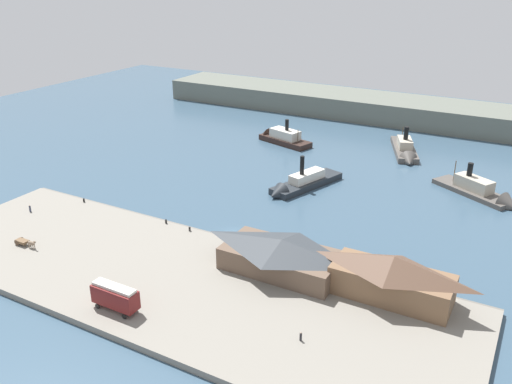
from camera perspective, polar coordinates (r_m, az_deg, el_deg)
name	(u,v)px	position (r m, az deg, el deg)	size (l,w,h in m)	color
ground_plane	(232,234)	(117.10, -2.57, -4.43)	(320.00, 320.00, 0.00)	#385166
quay_promenade	(170,279)	(101.20, -9.16, -9.07)	(110.00, 36.00, 1.20)	gray
seawall_edge	(223,238)	(114.17, -3.52, -4.93)	(110.00, 0.80, 1.00)	#666159
ferry_shed_east_terminal	(281,255)	(99.84, 2.71, -6.68)	(22.26, 11.32, 6.40)	brown
ferry_shed_customs_shed	(392,277)	(94.49, 14.27, -8.73)	(20.61, 8.59, 7.97)	brown
street_tram	(115,296)	(92.35, -14.75, -10.62)	(8.32, 2.90, 4.55)	maroon
horse_cart	(26,242)	(118.62, -23.29, -4.90)	(5.64, 1.59, 1.87)	brown
pedestrian_near_cart	(301,337)	(84.33, 4.78, -15.07)	(0.37, 0.37, 1.51)	#232328
pedestrian_near_west_shed	(30,209)	(134.51, -22.89, -1.64)	(0.42, 0.42, 1.72)	#33384C
mooring_post_center_east	(84,200)	(135.64, -17.82, -0.84)	(0.44, 0.44, 0.90)	black
mooring_post_west	(190,229)	(116.14, -7.06, -3.92)	(0.44, 0.44, 0.90)	black
mooring_post_east	(235,240)	(110.79, -2.22, -5.14)	(0.44, 0.44, 0.90)	black
mooring_post_center_west	(166,221)	(120.22, -9.54, -3.11)	(0.44, 0.44, 0.90)	black
ferry_near_quay	(484,193)	(145.58, 23.04, -0.12)	(23.04, 17.09, 10.07)	#514C47
ferry_departing_north	(280,137)	(177.76, 2.61, 5.83)	(20.83, 11.23, 10.08)	black
ferry_mid_harbor	(299,185)	(139.75, 4.59, 0.79)	(12.85, 24.98, 10.72)	#23282D
ferry_outer_harbor	(405,151)	(171.32, 15.60, 4.22)	(14.62, 25.64, 10.20)	#514C47
far_headland	(382,108)	(211.77, 13.28, 8.68)	(180.00, 24.00, 8.00)	#60665B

